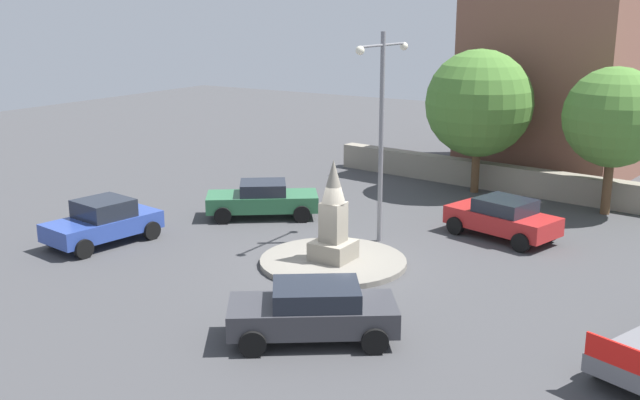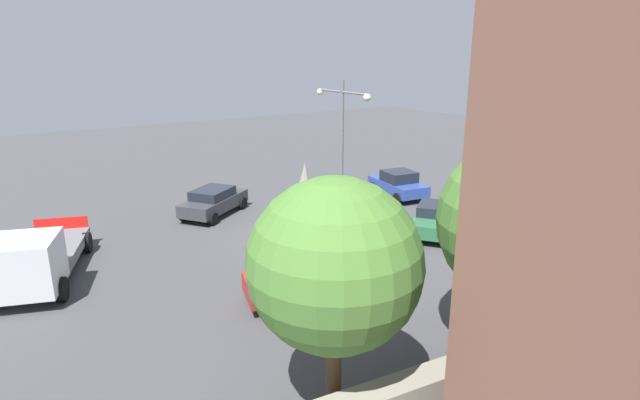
# 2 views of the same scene
# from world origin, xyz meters

# --- Properties ---
(ground_plane) EXTENTS (80.00, 80.00, 0.00)m
(ground_plane) POSITION_xyz_m (0.00, 0.00, 0.00)
(ground_plane) COLOR #424244
(traffic_island) EXTENTS (4.59, 4.59, 0.17)m
(traffic_island) POSITION_xyz_m (0.00, 0.00, 0.09)
(traffic_island) COLOR gray
(traffic_island) RESTS_ON ground
(monument) EXTENTS (1.20, 1.20, 3.18)m
(monument) POSITION_xyz_m (0.00, 0.00, 1.47)
(monument) COLOR gray
(monument) RESTS_ON traffic_island
(streetlamp) EXTENTS (3.30, 0.28, 7.06)m
(streetlamp) POSITION_xyz_m (2.90, -0.09, 4.31)
(streetlamp) COLOR slate
(streetlamp) RESTS_ON ground
(car_blue_far_side) EXTENTS (4.02, 2.45, 1.52)m
(car_blue_far_side) POSITION_xyz_m (-2.33, 7.72, 0.76)
(car_blue_far_side) COLOR #2D479E
(car_blue_far_side) RESTS_ON ground
(car_red_waiting) EXTENTS (2.72, 4.13, 1.42)m
(car_red_waiting) POSITION_xyz_m (5.49, -3.53, 0.74)
(car_red_waiting) COLOR #B22323
(car_red_waiting) RESTS_ON ground
(car_dark_grey_passing) EXTENTS (3.71, 4.27, 1.41)m
(car_dark_grey_passing) POSITION_xyz_m (-4.93, -2.45, 0.75)
(car_dark_grey_passing) COLOR #38383D
(car_dark_grey_passing) RESTS_ON ground
(car_green_near_island) EXTENTS (3.84, 4.36, 1.38)m
(car_green_near_island) POSITION_xyz_m (3.18, 5.10, 0.71)
(car_green_near_island) COLOR #2D6B42
(car_green_near_island) RESTS_ON ground
(truck_white_parked_right) EXTENTS (6.59, 4.15, 2.23)m
(truck_white_parked_right) POSITION_xyz_m (-0.43, -10.93, 1.08)
(truck_white_parked_right) COLOR silver
(truck_white_parked_right) RESTS_ON ground
(stone_boundary_wall) EXTENTS (2.63, 17.21, 1.14)m
(stone_boundary_wall) POSITION_xyz_m (12.22, -1.38, 0.57)
(stone_boundary_wall) COLOR gray
(stone_boundary_wall) RESTS_ON ground
(tree_near_wall) EXTENTS (3.81, 3.81, 5.69)m
(tree_near_wall) POSITION_xyz_m (10.71, -5.87, 3.77)
(tree_near_wall) COLOR brown
(tree_near_wall) RESTS_ON ground
(tree_mid_cluster) EXTENTS (4.53, 4.53, 6.14)m
(tree_mid_cluster) POSITION_xyz_m (11.34, -0.28, 3.86)
(tree_mid_cluster) COLOR brown
(tree_mid_cluster) RESTS_ON ground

